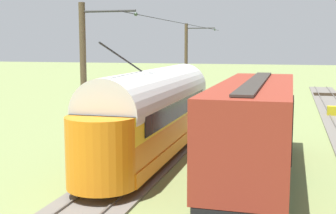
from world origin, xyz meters
TOP-DOWN VIEW (x-y plane):
  - ground_plane at (0.00, 0.00)m, footprint 220.00×220.00m
  - track_adjacent_siding at (0.00, -0.31)m, footprint 2.80×80.00m
  - track_third_siding at (5.02, -0.31)m, footprint 2.80×80.00m
  - vintage_streetcar at (5.02, 0.27)m, footprint 2.65×15.54m
  - boxcar_adjacent at (-0.00, 2.61)m, footprint 2.96×12.35m
  - catenary_pole_foreground at (7.42, -17.12)m, footprint 2.69×0.28m
  - catenary_pole_mid_near at (7.42, 2.97)m, footprint 2.69×0.28m
  - overhead_wire_run at (5.10, -7.70)m, footprint 2.49×24.09m
  - spare_tie_stack at (7.87, -5.79)m, footprint 2.40×2.40m

SIDE VIEW (x-z plane):
  - ground_plane at x=0.00m, z-range 0.00..0.00m
  - track_adjacent_siding at x=0.00m, z-range -0.04..0.14m
  - track_third_siding at x=5.02m, z-range -0.04..0.14m
  - spare_tie_stack at x=7.87m, z-range 0.00..0.54m
  - boxcar_adjacent at x=0.00m, z-range 0.24..4.09m
  - vintage_streetcar at x=5.02m, z-range -0.45..4.95m
  - catenary_pole_foreground at x=7.42m, z-range 0.15..7.44m
  - catenary_pole_mid_near at x=7.42m, z-range 0.15..7.44m
  - overhead_wire_run at x=5.10m, z-range 6.66..6.84m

